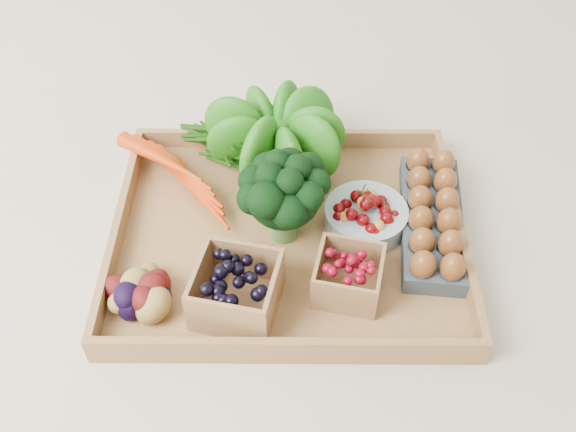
{
  "coord_description": "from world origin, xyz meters",
  "views": [
    {
      "loc": [
        0.0,
        -0.68,
        0.79
      ],
      "look_at": [
        0.0,
        0.0,
        0.06
      ],
      "focal_mm": 40.0,
      "sensor_mm": 36.0,
      "label": 1
    }
  ],
  "objects_px": {
    "tray": "(288,238)",
    "broccoli": "(284,210)",
    "cherry_bowl": "(366,217)",
    "egg_carton": "(431,222)"
  },
  "relations": [
    {
      "from": "tray",
      "to": "broccoli",
      "type": "distance_m",
      "value": 0.06
    },
    {
      "from": "egg_carton",
      "to": "tray",
      "type": "bearing_deg",
      "value": -170.31
    },
    {
      "from": "broccoli",
      "to": "cherry_bowl",
      "type": "distance_m",
      "value": 0.14
    },
    {
      "from": "tray",
      "to": "egg_carton",
      "type": "bearing_deg",
      "value": 3.96
    },
    {
      "from": "cherry_bowl",
      "to": "egg_carton",
      "type": "xyz_separation_m",
      "value": [
        0.11,
        -0.01,
        -0.0
      ]
    },
    {
      "from": "tray",
      "to": "cherry_bowl",
      "type": "xyz_separation_m",
      "value": [
        0.13,
        0.02,
        0.03
      ]
    },
    {
      "from": "broccoli",
      "to": "cherry_bowl",
      "type": "xyz_separation_m",
      "value": [
        0.13,
        0.02,
        -0.04
      ]
    },
    {
      "from": "egg_carton",
      "to": "broccoli",
      "type": "bearing_deg",
      "value": -170.85
    },
    {
      "from": "broccoli",
      "to": "egg_carton",
      "type": "xyz_separation_m",
      "value": [
        0.24,
        0.01,
        -0.04
      ]
    },
    {
      "from": "tray",
      "to": "broccoli",
      "type": "height_order",
      "value": "broccoli"
    }
  ]
}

